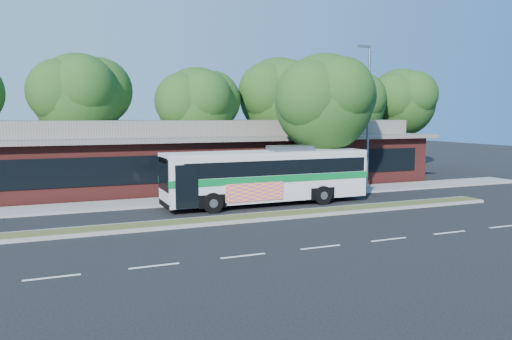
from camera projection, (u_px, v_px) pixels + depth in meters
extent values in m
plane|color=black|center=(266.00, 221.00, 22.61)|extent=(120.00, 120.00, 0.00)
cube|color=#3F4A1F|center=(260.00, 217.00, 23.16)|extent=(26.00, 1.10, 0.15)
cube|color=gray|center=(221.00, 198.00, 28.49)|extent=(44.00, 2.60, 0.12)
cube|color=maroon|center=(191.00, 162.00, 34.40)|extent=(32.00, 10.00, 3.20)
cube|color=#655F55|center=(191.00, 137.00, 34.22)|extent=(33.20, 11.20, 0.24)
cube|color=#655F55|center=(190.00, 128.00, 34.15)|extent=(30.00, 8.00, 1.00)
cube|color=black|center=(213.00, 167.00, 29.76)|extent=(30.00, 0.06, 1.60)
cylinder|color=slate|center=(368.00, 120.00, 31.27)|extent=(0.16, 0.16, 9.00)
cube|color=slate|center=(364.00, 46.00, 30.64)|extent=(0.90, 0.18, 0.14)
cylinder|color=black|center=(81.00, 154.00, 34.46)|extent=(0.44, 0.44, 4.20)
sphere|color=#1D4115|center=(79.00, 97.00, 34.05)|extent=(6.00, 6.00, 6.00)
sphere|color=#1D4115|center=(99.00, 91.00, 34.92)|extent=(4.68, 4.68, 4.68)
cylinder|color=black|center=(197.00, 155.00, 36.59)|extent=(0.44, 0.44, 3.78)
sphere|color=#1D4115|center=(196.00, 106.00, 36.20)|extent=(5.60, 5.60, 5.60)
sphere|color=#1D4115|center=(211.00, 100.00, 37.02)|extent=(4.37, 4.37, 4.37)
cylinder|color=black|center=(278.00, 148.00, 40.11)|extent=(0.44, 0.44, 4.41)
sphere|color=#1D4115|center=(278.00, 97.00, 39.68)|extent=(6.20, 6.20, 6.20)
sphere|color=#1D4115|center=(291.00, 91.00, 40.58)|extent=(4.84, 4.84, 4.84)
cylinder|color=black|center=(348.00, 150.00, 41.49)|extent=(0.44, 0.44, 3.86)
sphere|color=#1D4115|center=(349.00, 106.00, 41.09)|extent=(5.80, 5.80, 5.80)
sphere|color=#1D4115|center=(360.00, 100.00, 41.94)|extent=(4.52, 4.52, 4.52)
cylinder|color=black|center=(399.00, 146.00, 44.66)|extent=(0.44, 0.44, 4.12)
sphere|color=#1D4115|center=(401.00, 103.00, 44.25)|extent=(6.00, 6.00, 6.00)
sphere|color=#1D4115|center=(410.00, 98.00, 45.12)|extent=(4.68, 4.68, 4.68)
cube|color=silver|center=(267.00, 175.00, 26.58)|extent=(11.11, 2.51, 2.55)
cube|color=black|center=(271.00, 166.00, 26.63)|extent=(10.23, 2.54, 0.76)
cube|color=silver|center=(267.00, 153.00, 26.46)|extent=(11.13, 2.53, 0.24)
cube|color=#05712E|center=(267.00, 177.00, 26.59)|extent=(11.17, 2.57, 0.35)
cube|color=black|center=(163.00, 174.00, 24.38)|extent=(0.08, 2.07, 1.58)
cube|color=black|center=(355.00, 160.00, 28.69)|extent=(0.08, 1.93, 1.02)
cube|color=#DD4199|center=(255.00, 192.00, 25.08)|extent=(3.14, 0.09, 0.92)
cube|color=slate|center=(290.00, 148.00, 26.97)|extent=(2.24, 1.51, 0.28)
cylinder|color=black|center=(213.00, 203.00, 24.30)|extent=(1.02, 0.35, 1.02)
cylinder|color=black|center=(199.00, 196.00, 26.42)|extent=(1.02, 0.35, 1.02)
cylinder|color=black|center=(323.00, 195.00, 26.72)|extent=(1.02, 0.35, 1.02)
cylinder|color=black|center=(302.00, 189.00, 28.84)|extent=(1.02, 0.35, 1.02)
imported|color=silver|center=(4.00, 191.00, 27.22)|extent=(4.85, 2.40, 1.36)
cylinder|color=black|center=(323.00, 164.00, 29.55)|extent=(0.44, 0.44, 3.78)
sphere|color=#1D4115|center=(324.00, 103.00, 29.16)|extent=(5.73, 5.73, 5.73)
sphere|color=#1D4115|center=(339.00, 96.00, 30.00)|extent=(4.47, 4.47, 4.47)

